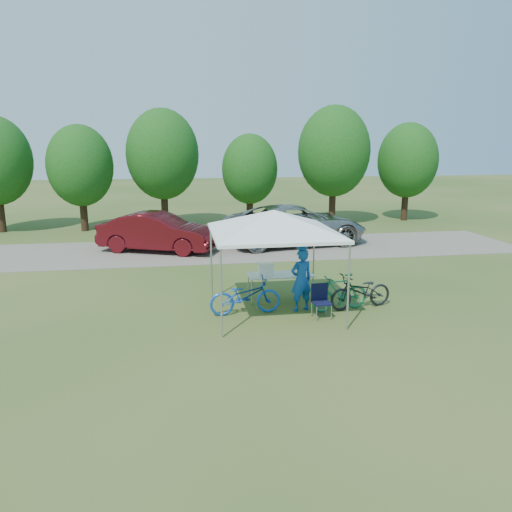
{
  "coord_description": "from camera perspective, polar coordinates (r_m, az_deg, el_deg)",
  "views": [
    {
      "loc": [
        -2.46,
        -12.26,
        4.41
      ],
      "look_at": [
        -0.13,
        2.0,
        1.09
      ],
      "focal_mm": 35.0,
      "sensor_mm": 36.0,
      "label": 1
    }
  ],
  "objects": [
    {
      "name": "minivan",
      "position": [
        21.82,
        4.54,
        3.61
      ],
      "size": [
        6.53,
        3.7,
        1.72
      ],
      "primitive_type": "imported",
      "rotation": [
        0.0,
        0.0,
        1.71
      ],
      "color": "#9E9D99",
      "rests_on": "gravel_strip"
    },
    {
      "name": "cooler",
      "position": [
        13.99,
        1.1,
        -1.52
      ],
      "size": [
        0.44,
        0.3,
        0.32
      ],
      "color": "white",
      "rests_on": "folding_table"
    },
    {
      "name": "bike_dark",
      "position": [
        13.74,
        11.92,
        -3.97
      ],
      "size": [
        1.91,
        0.98,
        0.96
      ],
      "primitive_type": "imported",
      "rotation": [
        0.0,
        0.0,
        -1.37
      ],
      "color": "black",
      "rests_on": "ground"
    },
    {
      "name": "bike_blue",
      "position": [
        13.01,
        -1.23,
        -4.59
      ],
      "size": [
        1.91,
        0.77,
        0.98
      ],
      "primitive_type": "imported",
      "rotation": [
        0.0,
        0.0,
        1.64
      ],
      "color": "blue",
      "rests_on": "ground"
    },
    {
      "name": "treeline",
      "position": [
        26.41,
        -4.64,
        11.01
      ],
      "size": [
        24.89,
        4.28,
        6.3
      ],
      "color": "#382314",
      "rests_on": "ground"
    },
    {
      "name": "folding_chair",
      "position": [
        12.89,
        7.39,
        -4.77
      ],
      "size": [
        0.46,
        0.48,
        0.87
      ],
      "rotation": [
        0.0,
        0.0,
        0.05
      ],
      "color": "black",
      "rests_on": "ground"
    },
    {
      "name": "bike_green",
      "position": [
        13.45,
        9.55,
        -4.14
      ],
      "size": [
        1.72,
        0.79,
        0.99
      ],
      "primitive_type": "imported",
      "rotation": [
        0.0,
        0.0,
        -1.37
      ],
      "color": "#197149",
      "rests_on": "ground"
    },
    {
      "name": "sedan",
      "position": [
        20.71,
        -11.16,
        2.69
      ],
      "size": [
        5.06,
        3.34,
        1.58
      ],
      "primitive_type": "imported",
      "rotation": [
        0.0,
        0.0,
        1.19
      ],
      "color": "#570E14",
      "rests_on": "gravel_strip"
    },
    {
      "name": "gravel_strip",
      "position": [
        20.88,
        -2.29,
        0.78
      ],
      "size": [
        24.0,
        5.0,
        0.02
      ],
      "primitive_type": "cube",
      "color": "gray",
      "rests_on": "ground"
    },
    {
      "name": "folding_table",
      "position": [
        14.13,
        2.8,
        -2.24
      ],
      "size": [
        1.83,
        0.76,
        0.75
      ],
      "color": "white",
      "rests_on": "ground"
    },
    {
      "name": "ice_cream_cup",
      "position": [
        14.16,
        4.7,
        -1.93
      ],
      "size": [
        0.08,
        0.08,
        0.06
      ],
      "primitive_type": "cylinder",
      "color": "gold",
      "rests_on": "folding_table"
    },
    {
      "name": "cyclist",
      "position": [
        13.23,
        5.19,
        -2.75
      ],
      "size": [
        0.69,
        0.54,
        1.69
      ],
      "primitive_type": "imported",
      "rotation": [
        0.0,
        0.0,
        3.39
      ],
      "color": "#144AA7",
      "rests_on": "ground"
    },
    {
      "name": "ground",
      "position": [
        13.26,
        1.97,
        -6.48
      ],
      "size": [
        100.0,
        100.0,
        0.0
      ],
      "primitive_type": "plane",
      "color": "#2D5119",
      "rests_on": "ground"
    },
    {
      "name": "canopy",
      "position": [
        12.63,
        2.06,
        4.94
      ],
      "size": [
        4.53,
        4.53,
        3.0
      ],
      "color": "#A5A5AA",
      "rests_on": "ground"
    }
  ]
}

